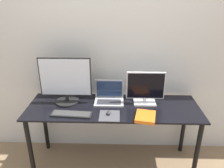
# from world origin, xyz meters

# --- Properties ---
(wall_back) EXTENTS (7.00, 0.05, 2.50)m
(wall_back) POSITION_xyz_m (0.00, 0.67, 1.25)
(wall_back) COLOR silver
(wall_back) RESTS_ON ground_plane
(desk) EXTENTS (1.83, 0.60, 0.76)m
(desk) POSITION_xyz_m (0.00, 0.30, 0.66)
(desk) COLOR black
(desk) RESTS_ON ground_plane
(monitor_left) EXTENTS (0.55, 0.26, 0.51)m
(monitor_left) POSITION_xyz_m (-0.51, 0.39, 1.02)
(monitor_left) COLOR black
(monitor_left) RESTS_ON desk
(monitor_right) EXTENTS (0.41, 0.17, 0.36)m
(monitor_right) POSITION_xyz_m (0.34, 0.39, 0.94)
(monitor_right) COLOR silver
(monitor_right) RESTS_ON desk
(laptop) EXTENTS (0.32, 0.22, 0.23)m
(laptop) POSITION_xyz_m (-0.05, 0.43, 0.82)
(laptop) COLOR #ADADB2
(laptop) RESTS_ON desk
(keyboard) EXTENTS (0.41, 0.15, 0.02)m
(keyboard) POSITION_xyz_m (-0.41, 0.12, 0.77)
(keyboard) COLOR black
(keyboard) RESTS_ON desk
(mousepad) EXTENTS (0.20, 0.21, 0.00)m
(mousepad) POSITION_xyz_m (-0.03, 0.11, 0.77)
(mousepad) COLOR #47474C
(mousepad) RESTS_ON desk
(mouse) EXTENTS (0.04, 0.07, 0.03)m
(mouse) POSITION_xyz_m (-0.04, 0.13, 0.79)
(mouse) COLOR #333333
(mouse) RESTS_ON mousepad
(book) EXTENTS (0.23, 0.26, 0.03)m
(book) POSITION_xyz_m (0.32, 0.08, 0.78)
(book) COLOR orange
(book) RESTS_ON desk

